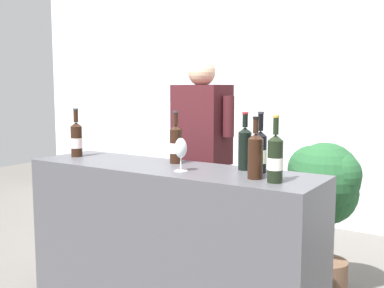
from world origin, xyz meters
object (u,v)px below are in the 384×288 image
person_server (201,175)px  wine_glass (181,150)px  potted_shrub (325,189)px  wine_bottle_5 (77,139)px  wine_bottle_4 (275,158)px  wine_bottle_0 (245,147)px  wine_bottle_2 (255,155)px  wine_bottle_1 (176,144)px  wine_bottle_3 (260,151)px

person_server → wine_glass: bearing=-66.5°
wine_glass → person_server: (-0.32, 0.74, -0.30)m
person_server → potted_shrub: bearing=14.7°
wine_bottle_5 → potted_shrub: 1.75m
wine_bottle_4 → wine_bottle_5: size_ratio=1.02×
wine_bottle_0 → wine_bottle_2: bearing=-51.5°
wine_bottle_5 → potted_shrub: bearing=31.1°
wine_bottle_1 → person_server: bearing=104.3°
wine_bottle_1 → wine_glass: wine_bottle_1 is taller
wine_bottle_0 → wine_bottle_2: size_ratio=1.03×
wine_bottle_3 → wine_glass: 0.45m
wine_glass → potted_shrub: wine_glass is taller
wine_bottle_5 → wine_bottle_3: bearing=5.5°
wine_bottle_0 → person_server: person_server is taller
wine_bottle_0 → wine_bottle_1: size_ratio=1.02×
wine_bottle_2 → wine_glass: size_ratio=1.70×
wine_bottle_2 → wine_bottle_4: size_ratio=0.96×
wine_bottle_4 → wine_bottle_0: bearing=140.3°
wine_bottle_2 → person_server: 1.09m
potted_shrub → wine_bottle_1: bearing=-134.4°
wine_bottle_1 → person_server: 0.61m
wine_bottle_0 → potted_shrub: (0.26, 0.72, -0.35)m
wine_bottle_2 → wine_glass: wine_bottle_2 is taller
person_server → wine_bottle_0: bearing=-39.4°
wine_bottle_1 → wine_bottle_4: 0.79m
wine_bottle_0 → wine_bottle_3: bearing=-17.6°
wine_glass → potted_shrub: size_ratio=0.17×
wine_bottle_1 → wine_bottle_2: wine_bottle_1 is taller
person_server → potted_shrub: (0.86, 0.23, -0.04)m
potted_shrub → wine_bottle_5: bearing=-148.9°
wine_bottle_3 → wine_bottle_5: bearing=-174.5°
wine_glass → wine_bottle_5: bearing=175.3°
wine_bottle_0 → wine_glass: 0.37m
wine_bottle_3 → wine_bottle_5: (-1.33, -0.13, -0.00)m
wine_bottle_4 → wine_bottle_3: bearing=130.7°
wine_bottle_4 → potted_shrub: bearing=91.9°
wine_bottle_2 → wine_bottle_4: wine_bottle_4 is taller
wine_bottle_3 → wine_bottle_0: bearing=162.4°
wine_bottle_2 → person_server: bearing=137.6°
wine_bottle_2 → wine_bottle_5: bearing=178.2°
wine_bottle_0 → wine_bottle_5: wine_bottle_0 is taller
wine_bottle_0 → potted_shrub: bearing=70.4°
wine_bottle_1 → potted_shrub: size_ratio=0.30×
wine_bottle_2 → wine_bottle_4: 0.13m
wine_bottle_4 → potted_shrub: size_ratio=0.31×
wine_bottle_0 → wine_bottle_2: (0.16, -0.21, -0.01)m
potted_shrub → wine_bottle_4: bearing=-88.1°
wine_bottle_5 → wine_glass: wine_bottle_5 is taller
wine_bottle_0 → person_server: size_ratio=0.20×
wine_bottle_3 → wine_bottle_5: size_ratio=1.03×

